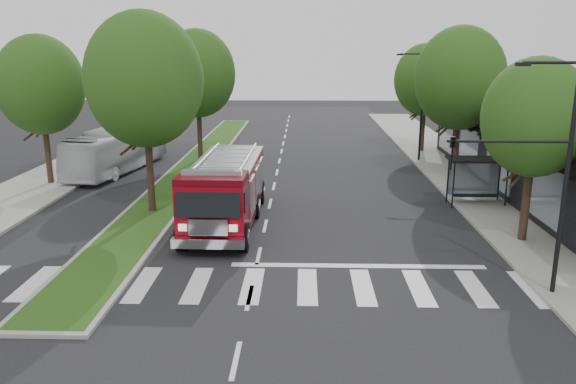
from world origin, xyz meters
The scene contains 16 objects.
ground centered at (0.00, 0.00, 0.00)m, with size 140.00×140.00×0.00m, color black.
sidewalk_right centered at (12.50, 10.00, 0.07)m, with size 5.00×80.00×0.15m, color gray.
sidewalk_left centered at (-14.50, 10.00, 0.07)m, with size 5.00×80.00×0.15m, color gray.
median centered at (-6.00, 18.00, 0.08)m, with size 3.00×50.00×0.15m.
storefront_row centered at (17.00, 10.00, 2.50)m, with size 8.00×30.00×5.00m, color black.
bus_shelter centered at (11.20, 8.15, 2.04)m, with size 3.20×1.60×2.61m.
tree_right_near centered at (11.50, 2.00, 5.51)m, with size 4.40×4.40×8.05m.
tree_right_mid centered at (11.50, 14.00, 6.49)m, with size 5.60×5.60×9.72m.
tree_right_far centered at (11.50, 24.00, 5.84)m, with size 5.00×5.00×8.73m.
tree_median_near centered at (-6.00, 6.00, 6.81)m, with size 5.80×5.80×10.16m.
tree_median_far centered at (-6.00, 20.00, 6.49)m, with size 5.60×5.60×9.72m.
tree_left_mid centered at (-14.00, 12.00, 6.16)m, with size 5.20×5.20×9.16m.
streetlight_right_near centered at (9.61, -3.50, 4.67)m, with size 4.08×0.22×8.00m.
streetlight_right_far centered at (10.35, 20.00, 4.48)m, with size 2.11×0.20×8.00m.
fire_engine centered at (-1.93, 4.38, 1.64)m, with size 3.18×9.91×3.42m.
city_bus centered at (-11.01, 16.18, 1.52)m, with size 2.55×10.90×3.04m, color silver.
Camera 1 is at (1.83, -21.74, 8.37)m, focal length 35.00 mm.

